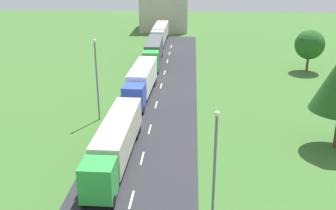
{
  "coord_description": "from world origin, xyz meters",
  "views": [
    {
      "loc": [
        4.31,
        3.59,
        17.04
      ],
      "look_at": [
        1.93,
        41.83,
        2.84
      ],
      "focal_mm": 42.6,
      "sensor_mm": 36.0,
      "label": 1
    }
  ],
  "objects_px": {
    "truck_third": "(141,80)",
    "distant_building": "(165,11)",
    "truck_fourth": "(154,51)",
    "truck_fifth": "(160,33)",
    "lamppost_second": "(215,166)",
    "tree_birch": "(310,45)",
    "truck_second": "(116,141)",
    "lamppost_third": "(97,76)"
  },
  "relations": [
    {
      "from": "truck_third",
      "to": "lamppost_third",
      "type": "height_order",
      "value": "lamppost_third"
    },
    {
      "from": "truck_fourth",
      "to": "tree_birch",
      "type": "xyz_separation_m",
      "value": [
        24.87,
        -3.18,
        2.06
      ]
    },
    {
      "from": "truck_second",
      "to": "truck_fourth",
      "type": "relative_size",
      "value": 1.04
    },
    {
      "from": "lamppost_third",
      "to": "truck_fifth",
      "type": "bearing_deg",
      "value": 85.48
    },
    {
      "from": "truck_third",
      "to": "truck_fifth",
      "type": "xyz_separation_m",
      "value": [
        -0.38,
        34.89,
        -0.03
      ]
    },
    {
      "from": "tree_birch",
      "to": "truck_third",
      "type": "bearing_deg",
      "value": -150.53
    },
    {
      "from": "truck_second",
      "to": "truck_fifth",
      "type": "bearing_deg",
      "value": 90.4
    },
    {
      "from": "truck_fourth",
      "to": "distant_building",
      "type": "height_order",
      "value": "distant_building"
    },
    {
      "from": "lamppost_second",
      "to": "distant_building",
      "type": "relative_size",
      "value": 0.63
    },
    {
      "from": "truck_fourth",
      "to": "truck_second",
      "type": "bearing_deg",
      "value": -89.9
    },
    {
      "from": "truck_second",
      "to": "lamppost_third",
      "type": "height_order",
      "value": "lamppost_third"
    },
    {
      "from": "truck_second",
      "to": "tree_birch",
      "type": "bearing_deg",
      "value": 52.1
    },
    {
      "from": "distant_building",
      "to": "truck_third",
      "type": "bearing_deg",
      "value": -89.35
    },
    {
      "from": "truck_fifth",
      "to": "truck_fourth",
      "type": "bearing_deg",
      "value": -89.02
    },
    {
      "from": "lamppost_second",
      "to": "tree_birch",
      "type": "height_order",
      "value": "lamppost_second"
    },
    {
      "from": "lamppost_second",
      "to": "distant_building",
      "type": "xyz_separation_m",
      "value": [
        -8.63,
        79.16,
        -0.28
      ]
    },
    {
      "from": "truck_third",
      "to": "truck_fourth",
      "type": "xyz_separation_m",
      "value": [
        -0.08,
        17.19,
        0.02
      ]
    },
    {
      "from": "truck_fourth",
      "to": "lamppost_third",
      "type": "distance_m",
      "value": 25.73
    },
    {
      "from": "lamppost_second",
      "to": "truck_third",
      "type": "bearing_deg",
      "value": 106.89
    },
    {
      "from": "truck_fourth",
      "to": "truck_fifth",
      "type": "relative_size",
      "value": 0.98
    },
    {
      "from": "truck_second",
      "to": "tree_birch",
      "type": "height_order",
      "value": "tree_birch"
    },
    {
      "from": "distant_building",
      "to": "truck_second",
      "type": "bearing_deg",
      "value": -89.53
    },
    {
      "from": "truck_fourth",
      "to": "tree_birch",
      "type": "distance_m",
      "value": 25.16
    },
    {
      "from": "truck_second",
      "to": "distant_building",
      "type": "height_order",
      "value": "distant_building"
    },
    {
      "from": "distant_building",
      "to": "tree_birch",
      "type": "bearing_deg",
      "value": -56.71
    },
    {
      "from": "truck_fourth",
      "to": "lamppost_second",
      "type": "distance_m",
      "value": 44.49
    },
    {
      "from": "truck_fifth",
      "to": "distant_building",
      "type": "distance_m",
      "value": 17.93
    },
    {
      "from": "truck_fourth",
      "to": "lamppost_second",
      "type": "height_order",
      "value": "lamppost_second"
    },
    {
      "from": "truck_third",
      "to": "lamppost_third",
      "type": "xyz_separation_m",
      "value": [
        -3.78,
        -8.12,
        2.83
      ]
    },
    {
      "from": "truck_third",
      "to": "truck_fifth",
      "type": "distance_m",
      "value": 34.89
    },
    {
      "from": "truck_third",
      "to": "distant_building",
      "type": "relative_size",
      "value": 1.03
    },
    {
      "from": "lamppost_third",
      "to": "lamppost_second",
      "type": "bearing_deg",
      "value": -57.23
    },
    {
      "from": "lamppost_second",
      "to": "lamppost_third",
      "type": "bearing_deg",
      "value": 122.77
    },
    {
      "from": "truck_second",
      "to": "truck_fourth",
      "type": "bearing_deg",
      "value": 90.1
    },
    {
      "from": "truck_fourth",
      "to": "distant_building",
      "type": "xyz_separation_m",
      "value": [
        -0.52,
        35.49,
        2.18
      ]
    },
    {
      "from": "lamppost_second",
      "to": "truck_fifth",
      "type": "bearing_deg",
      "value": 97.81
    },
    {
      "from": "truck_third",
      "to": "distant_building",
      "type": "bearing_deg",
      "value": 90.65
    },
    {
      "from": "truck_third",
      "to": "lamppost_second",
      "type": "relative_size",
      "value": 1.63
    },
    {
      "from": "truck_third",
      "to": "truck_fourth",
      "type": "distance_m",
      "value": 17.19
    },
    {
      "from": "truck_second",
      "to": "truck_fourth",
      "type": "distance_m",
      "value": 35.05
    },
    {
      "from": "truck_fourth",
      "to": "distant_building",
      "type": "distance_m",
      "value": 35.56
    },
    {
      "from": "truck_third",
      "to": "truck_fourth",
      "type": "relative_size",
      "value": 0.96
    }
  ]
}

